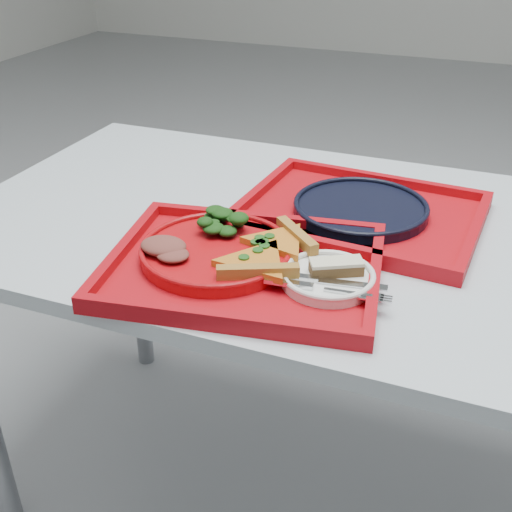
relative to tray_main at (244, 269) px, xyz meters
name	(u,v)px	position (x,y,z in m)	size (l,w,h in m)	color
ground	(338,505)	(0.16, 0.21, -0.76)	(10.00, 10.00, 0.00)	gray
table	(361,268)	(0.16, 0.21, -0.08)	(1.60, 0.80, 0.75)	silver
tray_main	(244,269)	(0.00, 0.00, 0.00)	(0.45, 0.35, 0.01)	#A60810
tray_far	(360,216)	(0.13, 0.27, 0.00)	(0.45, 0.35, 0.01)	#A60810
dinner_plate	(217,253)	(-0.05, 0.01, 0.02)	(0.26, 0.26, 0.02)	#AC0B10
side_plate	(328,279)	(0.14, 0.00, 0.01)	(0.15, 0.15, 0.01)	white
navy_plate	(361,210)	(0.13, 0.27, 0.01)	(0.26, 0.26, 0.02)	black
pizza_slice_a	(257,260)	(0.03, -0.02, 0.03)	(0.15, 0.13, 0.02)	orange
pizza_slice_b	(279,239)	(0.04, 0.06, 0.03)	(0.14, 0.12, 0.02)	orange
salad_heap	(220,218)	(-0.08, 0.08, 0.05)	(0.09, 0.08, 0.04)	black
meat_portion	(164,246)	(-0.13, -0.03, 0.04)	(0.08, 0.06, 0.02)	brown
dessert_bar	(336,267)	(0.15, 0.01, 0.03)	(0.09, 0.07, 0.02)	#462D17
knife	(328,280)	(0.15, -0.02, 0.02)	(0.18, 0.02, 0.01)	silver
fork	(323,288)	(0.15, -0.04, 0.02)	(0.18, 0.02, 0.01)	silver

